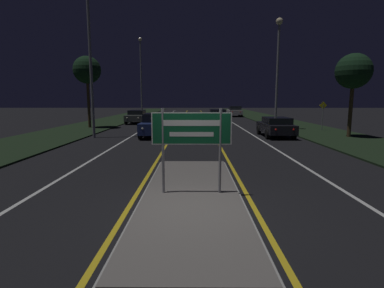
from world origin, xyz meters
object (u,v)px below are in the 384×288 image
object	(u,v)px
streetlight_left_far	(141,71)
car_approaching_1	(137,116)
warning_sign	(323,113)
car_receding_2	(235,111)
car_receding_0	(276,126)
car_receding_1	(217,116)
streetlight_left_near	(89,21)
highway_sign	(192,133)
car_approaching_0	(156,125)
streetlight_right_near	(278,58)

from	to	relation	value
streetlight_left_far	car_approaching_1	world-z (taller)	streetlight_left_far
car_approaching_1	warning_sign	xyz separation A→B (m)	(16.08, -7.38, 0.70)
car_receding_2	warning_sign	size ratio (longest dim) A/B	1.87
car_receding_0	car_receding_1	distance (m)	10.85
streetlight_left_near	car_receding_0	size ratio (longest dim) A/B	2.56
streetlight_left_near	highway_sign	bearing A→B (deg)	-61.37
streetlight_left_near	car_receding_0	xyz separation A→B (m)	(12.03, 0.61, -6.59)
streetlight_left_far	warning_sign	bearing A→B (deg)	-41.55
highway_sign	car_approaching_0	xyz separation A→B (m)	(-2.51, 12.51, -0.86)
car_receding_2	streetlight_left_near	bearing A→B (deg)	-117.22
warning_sign	streetlight_right_near	bearing A→B (deg)	171.83
car_approaching_0	warning_sign	bearing A→B (deg)	15.98
car_receding_0	car_approaching_0	bearing A→B (deg)	179.99
car_receding_1	car_receding_2	bearing A→B (deg)	74.99
car_receding_0	car_approaching_1	xyz separation A→B (m)	(-11.44, 11.01, 0.03)
highway_sign	car_receding_0	xyz separation A→B (m)	(5.53, 12.51, -0.96)
streetlight_left_far	warning_sign	xyz separation A→B (m)	(16.82, -14.91, -4.53)
streetlight_left_far	streetlight_right_near	size ratio (longest dim) A/B	1.16
streetlight_left_far	car_approaching_1	xyz separation A→B (m)	(0.75, -7.53, -5.23)
car_receding_1	car_approaching_0	xyz separation A→B (m)	(-4.90, -10.38, 0.01)
car_receding_2	car_approaching_0	xyz separation A→B (m)	(-8.42, -23.50, 0.00)
streetlight_right_near	highway_sign	bearing A→B (deg)	-111.66
streetlight_right_near	car_receding_2	distance (m)	19.99
streetlight_right_near	car_receding_1	world-z (taller)	streetlight_right_near
streetlight_left_near	car_receding_2	xyz separation A→B (m)	(12.40, 24.11, -6.50)
car_receding_0	car_receding_1	world-z (taller)	car_receding_1
warning_sign	streetlight_left_far	bearing A→B (deg)	138.45
streetlight_left_far	car_receding_2	distance (m)	14.46
streetlight_right_near	car_approaching_1	bearing A→B (deg)	151.25
streetlight_left_far	car_receding_2	world-z (taller)	streetlight_left_far
streetlight_right_near	warning_sign	world-z (taller)	streetlight_right_near
car_receding_2	highway_sign	bearing A→B (deg)	-99.32
streetlight_left_far	car_receding_0	distance (m)	22.80
highway_sign	streetlight_left_near	distance (m)	14.68
streetlight_right_near	car_approaching_0	size ratio (longest dim) A/B	2.07
highway_sign	streetlight_left_near	size ratio (longest dim) A/B	0.20
streetlight_left_near	car_approaching_1	distance (m)	13.36
streetlight_left_near	warning_sign	xyz separation A→B (m)	(16.67, 4.24, -5.86)
streetlight_left_far	car_receding_0	world-z (taller)	streetlight_left_far
highway_sign	streetlight_left_near	bearing A→B (deg)	118.63
streetlight_left_far	warning_sign	world-z (taller)	streetlight_left_far
car_approaching_1	highway_sign	bearing A→B (deg)	-75.90
car_receding_0	car_receding_2	xyz separation A→B (m)	(0.37, 23.50, 0.10)
highway_sign	streetlight_left_far	size ratio (longest dim) A/B	0.22
car_receding_2	car_approaching_0	size ratio (longest dim) A/B	1.00
highway_sign	car_approaching_0	size ratio (longest dim) A/B	0.52
warning_sign	car_approaching_1	bearing A→B (deg)	155.34
car_approaching_0	car_approaching_1	xyz separation A→B (m)	(-3.40, 11.01, -0.07)
car_receding_0	car_approaching_0	size ratio (longest dim) A/B	1.00
car_receding_0	car_approaching_0	xyz separation A→B (m)	(-8.04, 0.00, 0.10)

